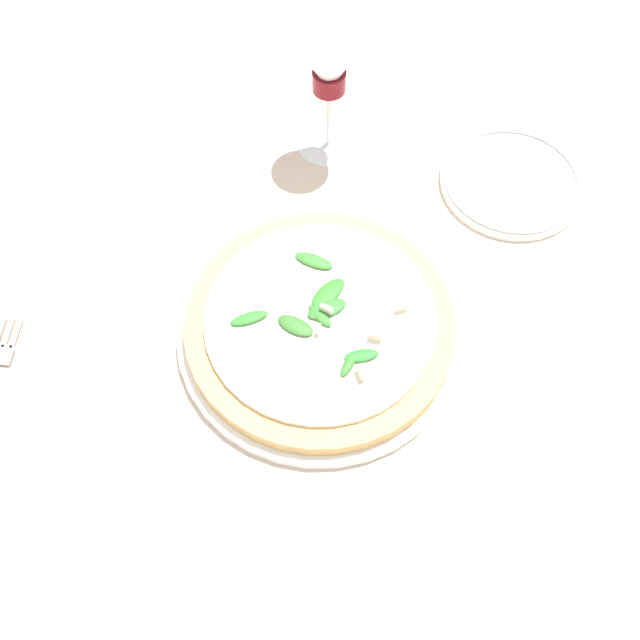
{
  "coord_description": "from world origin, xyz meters",
  "views": [
    {
      "loc": [
        -0.37,
        -0.03,
        0.72
      ],
      "look_at": [
        0.04,
        0.01,
        0.03
      ],
      "focal_mm": 42.0,
      "sensor_mm": 36.0,
      "label": 1
    }
  ],
  "objects": [
    {
      "name": "ground_plane",
      "position": [
        0.0,
        0.0,
        0.0
      ],
      "size": [
        6.0,
        6.0,
        0.0
      ],
      "primitive_type": "plane",
      "color": "beige"
    },
    {
      "name": "pizza_arugula_main",
      "position": [
        0.04,
        0.01,
        0.02
      ],
      "size": [
        0.31,
        0.31,
        0.05
      ],
      "color": "white",
      "rests_on": "ground_plane"
    },
    {
      "name": "wine_glass",
      "position": [
        0.32,
        0.02,
        0.11
      ],
      "size": [
        0.08,
        0.08,
        0.16
      ],
      "color": "white",
      "rests_on": "ground_plane"
    },
    {
      "name": "side_plate_white",
      "position": [
        0.27,
        -0.21,
        0.01
      ],
      "size": [
        0.18,
        0.18,
        0.02
      ],
      "color": "white",
      "rests_on": "ground_plane"
    }
  ]
}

